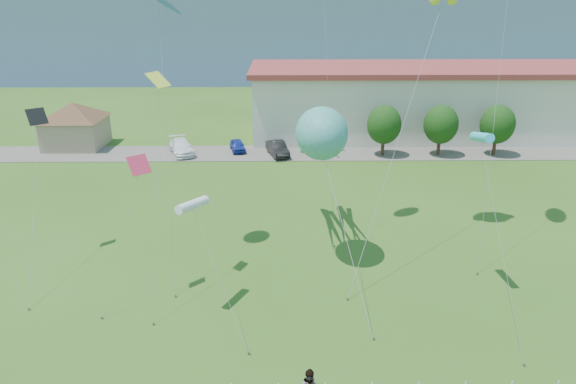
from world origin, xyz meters
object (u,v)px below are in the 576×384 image
at_px(parked_car_black, 278,148).
at_px(octopus_kite, 320,140).
at_px(pavilion, 74,121).
at_px(warehouse, 499,100).
at_px(parked_car_white, 181,147).
at_px(parked_car_blue, 238,145).

bearing_deg(parked_car_black, octopus_kite, -98.11).
height_order(pavilion, warehouse, warehouse).
relative_size(parked_car_white, parked_car_blue, 1.46).
height_order(parked_car_white, octopus_kite, octopus_kite).
xyz_separation_m(parked_car_white, parked_car_black, (10.39, -0.72, -0.02)).
relative_size(warehouse, parked_car_black, 13.40).
bearing_deg(octopus_kite, parked_car_black, 97.28).
distance_m(parked_car_white, parked_car_black, 10.41).
distance_m(warehouse, parked_car_black, 29.16).
bearing_deg(parked_car_blue, octopus_kite, -84.89).
height_order(parked_car_white, parked_car_black, parked_car_white).
xyz_separation_m(parked_car_black, octopus_kite, (2.80, -21.92, 6.74)).
bearing_deg(parked_car_black, warehouse, 4.59).
height_order(parked_car_blue, octopus_kite, octopus_kite).
bearing_deg(pavilion, octopus_kite, -45.28).
xyz_separation_m(pavilion, warehouse, (50.00, 6.00, 1.10)).
bearing_deg(parked_car_blue, parked_car_black, -33.32).
xyz_separation_m(pavilion, octopus_kite, (25.57, -25.82, 4.53)).
height_order(parked_car_blue, parked_car_black, parked_car_black).
relative_size(warehouse, parked_car_blue, 16.80).
height_order(warehouse, parked_car_white, warehouse).
bearing_deg(pavilion, parked_car_black, -9.71).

